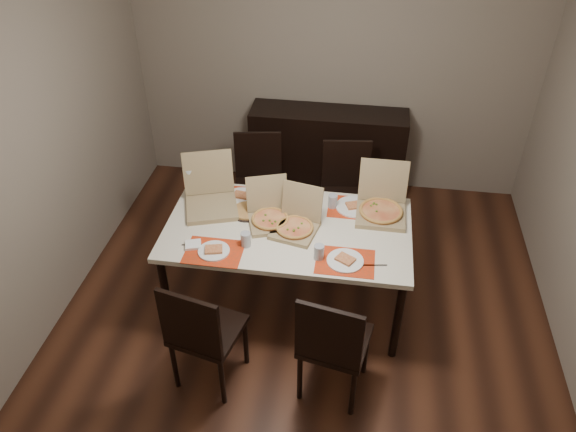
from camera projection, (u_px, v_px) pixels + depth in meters
The scene contains 20 objects.
ground at pixel (304, 317), 4.43m from camera, with size 3.80×4.00×0.02m, color #482416.
room_walls at pixel (316, 88), 3.73m from camera, with size 3.84×4.02×2.62m.
sideboard at pixel (327, 153), 5.57m from camera, with size 1.50×0.40×0.90m, color black.
dining_table at pixel (288, 234), 4.17m from camera, with size 1.80×1.00×0.75m.
chair_near_left at pixel (202, 332), 3.63m from camera, with size 0.50×0.50×0.93m.
chair_near_right at pixel (333, 343), 3.56m from camera, with size 0.49×0.49×0.93m.
chair_far_left at pixel (258, 180), 5.07m from camera, with size 0.48×0.48×0.93m.
chair_far_right at pixel (346, 189), 4.95m from camera, with size 0.47×0.47×0.93m.
setting_near_left at pixel (220, 247), 3.91m from camera, with size 0.49×0.30×0.11m.
setting_near_right at pixel (338, 258), 3.81m from camera, with size 0.50×0.30×0.11m.
setting_far_left at pixel (244, 196), 4.40m from camera, with size 0.52×0.30×0.11m.
setting_far_right at pixel (349, 205), 4.31m from camera, with size 0.43×0.30×0.11m.
napkin_loose at pixel (301, 234), 4.05m from camera, with size 0.12×0.11×0.02m, color white.
pizza_box_center at pixel (296, 224), 4.07m from camera, with size 0.37×0.40×0.31m.
pizza_box_right at pixel (381, 207), 4.22m from camera, with size 0.37×0.41×0.37m.
pizza_box_left at pixel (211, 199), 4.30m from camera, with size 0.49×0.52×0.38m.
pizza_box_extra at pixel (270, 216), 4.15m from camera, with size 0.40×0.42×0.31m.
faina_plate at pixel (247, 211), 4.26m from camera, with size 0.25×0.25×0.03m.
dip_bowl at pixel (313, 209), 4.28m from camera, with size 0.13×0.13×0.03m, color white.
soda_bottle at pixel (190, 181), 4.39m from camera, with size 0.10×0.10×0.29m.
Camera 1 is at (0.33, -3.05, 3.29)m, focal length 35.00 mm.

